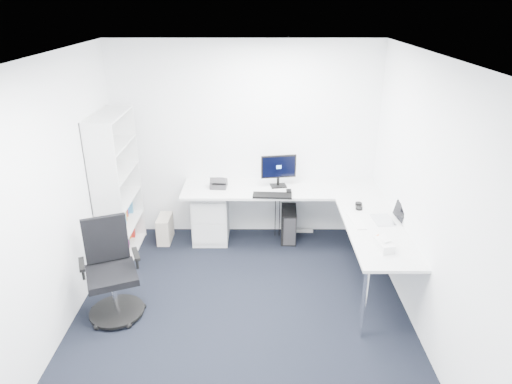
{
  "coord_description": "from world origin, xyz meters",
  "views": [
    {
      "loc": [
        0.16,
        -3.9,
        3.17
      ],
      "look_at": [
        0.15,
        1.05,
        1.05
      ],
      "focal_mm": 32.0,
      "sensor_mm": 36.0,
      "label": 1
    }
  ],
  "objects_px": {
    "monitor": "(279,171)",
    "task_chair": "(111,273)",
    "laptop": "(384,212)",
    "l_desk": "(287,227)",
    "bookshelf": "(117,187)"
  },
  "relations": [
    {
      "from": "monitor",
      "to": "task_chair",
      "type": "bearing_deg",
      "value": -146.21
    },
    {
      "from": "l_desk",
      "to": "task_chair",
      "type": "bearing_deg",
      "value": -145.92
    },
    {
      "from": "l_desk",
      "to": "laptop",
      "type": "height_order",
      "value": "laptop"
    },
    {
      "from": "l_desk",
      "to": "monitor",
      "type": "bearing_deg",
      "value": 103.79
    },
    {
      "from": "bookshelf",
      "to": "monitor",
      "type": "distance_m",
      "value": 2.11
    },
    {
      "from": "bookshelf",
      "to": "task_chair",
      "type": "relative_size",
      "value": 1.76
    },
    {
      "from": "bookshelf",
      "to": "laptop",
      "type": "height_order",
      "value": "bookshelf"
    },
    {
      "from": "l_desk",
      "to": "task_chair",
      "type": "relative_size",
      "value": 2.58
    },
    {
      "from": "laptop",
      "to": "l_desk",
      "type": "bearing_deg",
      "value": 144.67
    },
    {
      "from": "bookshelf",
      "to": "task_chair",
      "type": "xyz_separation_m",
      "value": [
        0.27,
        -1.34,
        -0.41
      ]
    },
    {
      "from": "task_chair",
      "to": "monitor",
      "type": "height_order",
      "value": "monitor"
    },
    {
      "from": "task_chair",
      "to": "laptop",
      "type": "distance_m",
      "value": 3.05
    },
    {
      "from": "bookshelf",
      "to": "l_desk",
      "type": "bearing_deg",
      "value": -1.32
    },
    {
      "from": "bookshelf",
      "to": "laptop",
      "type": "xyz_separation_m",
      "value": [
        3.23,
        -0.67,
        -0.03
      ]
    },
    {
      "from": "monitor",
      "to": "bookshelf",
      "type": "bearing_deg",
      "value": -179.71
    }
  ]
}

